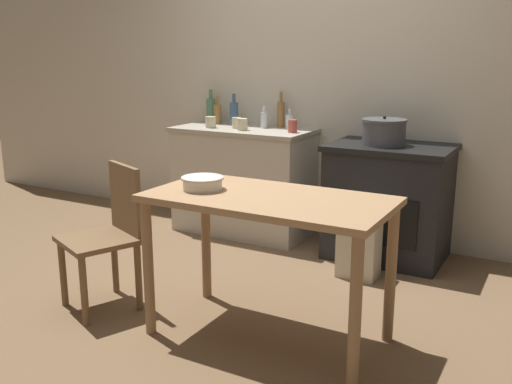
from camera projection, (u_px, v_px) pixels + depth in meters
ground_plane at (217, 298)px, 3.55m from camera, size 14.00×14.00×0.00m
wall_back at (322, 80)px, 4.59m from camera, size 8.00×0.07×2.55m
counter_cabinet at (244, 180)px, 4.78m from camera, size 1.15×0.59×0.88m
stove at (388, 201)px, 4.18m from camera, size 0.87×0.64×0.84m
work_table at (268, 218)px, 2.91m from camera, size 1.25×0.64×0.78m
chair at (109, 232)px, 3.36m from camera, size 0.52×0.52×0.85m
flour_sack at (359, 247)px, 3.85m from camera, size 0.27×0.19×0.41m
stock_pot at (384, 132)px, 4.05m from camera, size 0.32×0.32×0.21m
mixing_bowl_large at (202, 182)px, 3.01m from camera, size 0.23×0.23×0.07m
bottle_far_left at (281, 114)px, 4.70m from camera, size 0.06×0.06×0.29m
bottle_left at (217, 113)px, 4.94m from camera, size 0.07×0.07×0.24m
bottle_mid_left at (290, 121)px, 4.62m from camera, size 0.07×0.07×0.16m
bottle_center_left at (211, 110)px, 5.03m from camera, size 0.08×0.08×0.29m
bottle_center at (264, 120)px, 4.66m from camera, size 0.06×0.06×0.18m
bottle_center_right at (234, 113)px, 4.83m from camera, size 0.07×0.07×0.27m
cup_mid_right at (242, 124)px, 4.53m from camera, size 0.08×0.08×0.09m
cup_right at (237, 123)px, 4.65m from camera, size 0.07×0.07×0.09m
cup_far_right at (211, 122)px, 4.69m from camera, size 0.09×0.09×0.09m
cup_end_right at (293, 126)px, 4.40m from camera, size 0.07×0.07×0.10m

